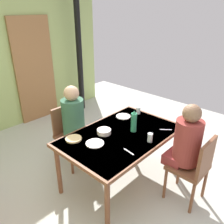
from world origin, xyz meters
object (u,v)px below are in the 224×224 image
person_far_diner (74,117)px  water_bottle_green_near (134,122)px  dining_table (121,139)px  chair_far_diner (69,132)px  serving_bowl_center (104,132)px  person_near_diner (186,141)px  chair_near_diner (194,166)px

person_far_diner → water_bottle_green_near: person_far_diner is taller
dining_table → chair_far_diner: 0.86m
water_bottle_green_near → serving_bowl_center: water_bottle_green_near is taller
dining_table → serving_bowl_center: serving_bowl_center is taller
person_near_diner → person_far_diner: (-0.48, 1.39, 0.00)m
dining_table → chair_far_diner: size_ratio=1.70×
chair_near_diner → person_near_diner: person_near_diner is taller
chair_near_diner → person_far_diner: size_ratio=1.13×
dining_table → serving_bowl_center: 0.23m
serving_bowl_center → water_bottle_green_near: bearing=-37.9°
chair_far_diner → water_bottle_green_near: water_bottle_green_near is taller
chair_far_diner → person_far_diner: bearing=90.0°
chair_near_diner → person_far_diner: 1.62m
chair_far_diner → person_far_diner: size_ratio=1.13×
dining_table → person_far_diner: 0.72m
person_near_diner → person_far_diner: bearing=109.0°
person_far_diner → serving_bowl_center: (0.04, -0.53, -0.03)m
dining_table → chair_far_diner: bearing=101.5°
chair_far_diner → person_far_diner: (-0.00, -0.14, 0.28)m
dining_table → water_bottle_green_near: 0.26m
serving_bowl_center → person_near_diner: bearing=-62.9°
chair_far_diner → dining_table: bearing=101.5°
person_near_diner → water_bottle_green_near: size_ratio=2.76×
dining_table → water_bottle_green_near: water_bottle_green_near is taller
chair_far_diner → serving_bowl_center: (0.04, -0.67, 0.25)m
serving_bowl_center → person_far_diner: bearing=94.2°
person_near_diner → chair_near_diner: bearing=-90.0°
chair_near_diner → water_bottle_green_near: bearing=100.8°
person_far_diner → chair_near_diner: bearing=107.4°
chair_near_diner → water_bottle_green_near: size_ratio=3.12×
dining_table → person_near_diner: bearing=-66.1°
water_bottle_green_near → dining_table: bearing=158.3°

